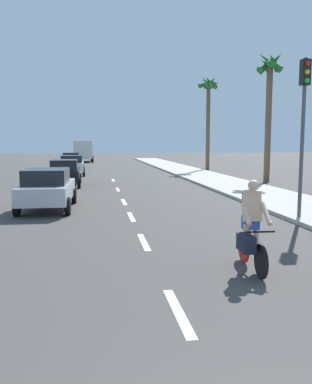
{
  "coord_description": "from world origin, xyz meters",
  "views": [
    {
      "loc": [
        -1.21,
        -1.92,
        2.54
      ],
      "look_at": [
        0.56,
        9.71,
        1.1
      ],
      "focal_mm": 37.54,
      "sensor_mm": 36.0,
      "label": 1
    }
  ],
  "objects_px": {
    "palm_tree_distant": "(208,97)",
    "parked_car_teal": "(72,160)",
    "traffic_signal": "(304,109)",
    "cyclist": "(251,230)",
    "parked_car_white": "(72,165)",
    "palm_tree_far": "(269,84)",
    "parked_car_silver": "(47,188)",
    "delivery_truck": "(83,151)",
    "parked_car_black": "(65,172)"
  },
  "relations": [
    {
      "from": "cyclist",
      "to": "traffic_signal",
      "type": "xyz_separation_m",
      "value": [
        3.57,
        4.7,
        2.78
      ]
    },
    {
      "from": "parked_car_white",
      "to": "palm_tree_far",
      "type": "xyz_separation_m",
      "value": [
        12.88,
        -7.7,
        5.4
      ]
    },
    {
      "from": "cyclist",
      "to": "palm_tree_far",
      "type": "xyz_separation_m",
      "value": [
        8.03,
        17.34,
        5.41
      ]
    },
    {
      "from": "cyclist",
      "to": "palm_tree_distant",
      "type": "xyz_separation_m",
      "value": [
        7.37,
        28.97,
        5.87
      ]
    },
    {
      "from": "palm_tree_far",
      "to": "palm_tree_distant",
      "type": "height_order",
      "value": "palm_tree_distant"
    },
    {
      "from": "parked_car_white",
      "to": "parked_car_black",
      "type": "bearing_deg",
      "value": -91.59
    },
    {
      "from": "parked_car_black",
      "to": "delivery_truck",
      "type": "bearing_deg",
      "value": 88.51
    },
    {
      "from": "parked_car_white",
      "to": "parked_car_silver",
      "type": "bearing_deg",
      "value": -91.81
    },
    {
      "from": "parked_car_teal",
      "to": "delivery_truck",
      "type": "bearing_deg",
      "value": 90.21
    },
    {
      "from": "parked_car_silver",
      "to": "palm_tree_far",
      "type": "height_order",
      "value": "palm_tree_far"
    },
    {
      "from": "parked_car_black",
      "to": "parked_car_white",
      "type": "relative_size",
      "value": 0.92
    },
    {
      "from": "parked_car_white",
      "to": "palm_tree_distant",
      "type": "relative_size",
      "value": 0.5
    },
    {
      "from": "delivery_truck",
      "to": "palm_tree_distant",
      "type": "relative_size",
      "value": 0.72
    },
    {
      "from": "cyclist",
      "to": "parked_car_teal",
      "type": "xyz_separation_m",
      "value": [
        -5.35,
        34.46,
        0.01
      ]
    },
    {
      "from": "parked_car_teal",
      "to": "palm_tree_distant",
      "type": "xyz_separation_m",
      "value": [
        12.71,
        -5.49,
        5.86
      ]
    },
    {
      "from": "parked_car_black",
      "to": "parked_car_white",
      "type": "height_order",
      "value": "same"
    },
    {
      "from": "cyclist",
      "to": "parked_car_teal",
      "type": "height_order",
      "value": "cyclist"
    },
    {
      "from": "parked_car_white",
      "to": "cyclist",
      "type": "bearing_deg",
      "value": -80.85
    },
    {
      "from": "parked_car_teal",
      "to": "traffic_signal",
      "type": "relative_size",
      "value": 0.82
    },
    {
      "from": "cyclist",
      "to": "parked_car_white",
      "type": "relative_size",
      "value": 0.41
    },
    {
      "from": "cyclist",
      "to": "traffic_signal",
      "type": "bearing_deg",
      "value": -124.0
    },
    {
      "from": "parked_car_silver",
      "to": "parked_car_black",
      "type": "distance_m",
      "value": 8.47
    },
    {
      "from": "palm_tree_far",
      "to": "traffic_signal",
      "type": "height_order",
      "value": "palm_tree_far"
    },
    {
      "from": "delivery_truck",
      "to": "traffic_signal",
      "type": "height_order",
      "value": "traffic_signal"
    },
    {
      "from": "parked_car_black",
      "to": "traffic_signal",
      "type": "relative_size",
      "value": 0.78
    },
    {
      "from": "parked_car_teal",
      "to": "palm_tree_far",
      "type": "bearing_deg",
      "value": -48.67
    },
    {
      "from": "parked_car_silver",
      "to": "parked_car_black",
      "type": "height_order",
      "value": "same"
    },
    {
      "from": "parked_car_silver",
      "to": "parked_car_white",
      "type": "bearing_deg",
      "value": 91.6
    },
    {
      "from": "parked_car_silver",
      "to": "traffic_signal",
      "type": "xyz_separation_m",
      "value": [
        8.42,
        -3.6,
        2.77
      ]
    },
    {
      "from": "delivery_truck",
      "to": "palm_tree_distant",
      "type": "xyz_separation_m",
      "value": [
        11.99,
        -18.74,
        5.2
      ]
    },
    {
      "from": "cyclist",
      "to": "delivery_truck",
      "type": "relative_size",
      "value": 0.29
    },
    {
      "from": "cyclist",
      "to": "parked_car_silver",
      "type": "distance_m",
      "value": 9.61
    },
    {
      "from": "parked_car_white",
      "to": "traffic_signal",
      "type": "height_order",
      "value": "traffic_signal"
    },
    {
      "from": "traffic_signal",
      "to": "parked_car_white",
      "type": "bearing_deg",
      "value": 112.49
    },
    {
      "from": "parked_car_black",
      "to": "parked_car_white",
      "type": "distance_m",
      "value": 8.27
    },
    {
      "from": "palm_tree_distant",
      "to": "traffic_signal",
      "type": "bearing_deg",
      "value": -98.89
    },
    {
      "from": "cyclist",
      "to": "parked_car_teal",
      "type": "relative_size",
      "value": 0.43
    },
    {
      "from": "parked_car_silver",
      "to": "delivery_truck",
      "type": "xyz_separation_m",
      "value": [
        0.23,
        39.42,
        0.67
      ]
    },
    {
      "from": "delivery_truck",
      "to": "traffic_signal",
      "type": "xyz_separation_m",
      "value": [
        8.2,
        -43.02,
        2.1
      ]
    },
    {
      "from": "palm_tree_far",
      "to": "parked_car_teal",
      "type": "bearing_deg",
      "value": 128.0
    },
    {
      "from": "palm_tree_distant",
      "to": "parked_car_teal",
      "type": "bearing_deg",
      "value": 156.65
    },
    {
      "from": "palm_tree_distant",
      "to": "parked_car_silver",
      "type": "bearing_deg",
      "value": -120.59
    },
    {
      "from": "parked_car_teal",
      "to": "palm_tree_distant",
      "type": "relative_size",
      "value": 0.48
    },
    {
      "from": "parked_car_white",
      "to": "traffic_signal",
      "type": "bearing_deg",
      "value": -69.32
    },
    {
      "from": "cyclist",
      "to": "palm_tree_distant",
      "type": "height_order",
      "value": "palm_tree_distant"
    },
    {
      "from": "parked_car_black",
      "to": "delivery_truck",
      "type": "height_order",
      "value": "delivery_truck"
    },
    {
      "from": "parked_car_silver",
      "to": "parked_car_teal",
      "type": "xyz_separation_m",
      "value": [
        -0.49,
        26.17,
        -0.0
      ]
    },
    {
      "from": "parked_car_black",
      "to": "parked_car_teal",
      "type": "height_order",
      "value": "same"
    },
    {
      "from": "parked_car_silver",
      "to": "parked_car_black",
      "type": "xyz_separation_m",
      "value": [
        0.03,
        8.47,
        -0.0
      ]
    },
    {
      "from": "traffic_signal",
      "to": "delivery_truck",
      "type": "bearing_deg",
      "value": 100.79
    }
  ]
}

